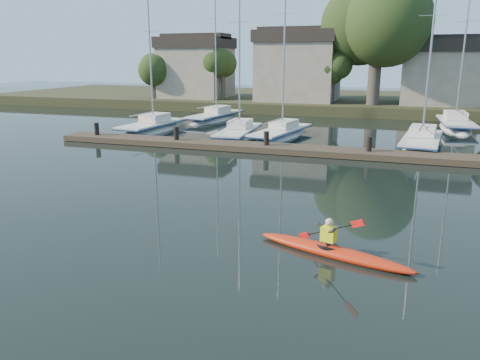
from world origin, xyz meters
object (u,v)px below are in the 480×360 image
(sailboat_0, at_px, (152,134))
(sailboat_3, at_px, (421,150))
(sailboat_2, at_px, (281,140))
(sailboat_1, at_px, (239,139))
(dock, at_px, (316,151))
(sailboat_7, at_px, (455,131))
(sailboat_5, at_px, (215,122))
(kayak, at_px, (332,249))

(sailboat_0, distance_m, sailboat_3, 19.43)
(sailboat_0, distance_m, sailboat_2, 10.11)
(sailboat_1, relative_size, sailboat_3, 0.98)
(dock, distance_m, sailboat_0, 14.31)
(sailboat_1, height_order, sailboat_7, sailboat_7)
(sailboat_1, relative_size, sailboat_5, 0.90)
(sailboat_3, bearing_deg, sailboat_7, 79.17)
(sailboat_3, bearing_deg, dock, -137.55)
(kayak, xyz_separation_m, sailboat_7, (5.97, 28.10, -0.40))
(sailboat_3, distance_m, sailboat_7, 9.86)
(dock, relative_size, sailboat_0, 2.65)
(sailboat_0, bearing_deg, sailboat_3, 3.00)
(kayak, bearing_deg, sailboat_3, 97.84)
(dock, distance_m, sailboat_7, 16.40)
(sailboat_7, bearing_deg, dock, -125.08)
(dock, relative_size, sailboat_7, 2.40)
(sailboat_5, relative_size, sailboat_7, 1.06)
(sailboat_1, height_order, sailboat_5, sailboat_5)
(sailboat_3, xyz_separation_m, sailboat_5, (-17.21, 8.14, 0.02))
(sailboat_1, xyz_separation_m, sailboat_5, (-4.99, 8.12, -0.00))
(kayak, relative_size, dock, 0.14)
(sailboat_2, bearing_deg, sailboat_1, -153.58)
(dock, xyz_separation_m, sailboat_7, (8.87, 13.79, -0.42))
(kayak, distance_m, sailboat_1, 20.83)
(sailboat_0, relative_size, sailboat_3, 0.93)
(sailboat_0, bearing_deg, kayak, -45.06)
(kayak, distance_m, sailboat_3, 18.93)
(sailboat_2, relative_size, sailboat_3, 1.04)
(kayak, height_order, dock, kayak)
(sailboat_3, bearing_deg, sailboat_5, 160.94)
(sailboat_3, relative_size, sailboat_7, 0.97)
(dock, xyz_separation_m, sailboat_5, (-11.24, 12.51, -0.39))
(sailboat_7, bearing_deg, sailboat_2, -147.31)
(sailboat_0, height_order, sailboat_2, sailboat_2)
(sailboat_3, distance_m, sailboat_5, 19.04)
(sailboat_5, bearing_deg, sailboat_1, -50.73)
(sailboat_0, bearing_deg, sailboat_1, 0.75)
(kayak, height_order, sailboat_3, sailboat_3)
(dock, relative_size, sailboat_3, 2.46)
(sailboat_0, xyz_separation_m, sailboat_5, (2.22, 7.65, 0.02))
(dock, distance_m, sailboat_3, 7.41)
(sailboat_0, xyz_separation_m, sailboat_1, (7.21, -0.47, 0.03))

